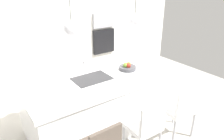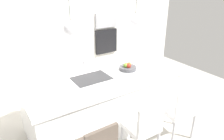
{
  "view_description": "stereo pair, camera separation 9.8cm",
  "coord_description": "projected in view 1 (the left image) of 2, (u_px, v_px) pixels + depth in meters",
  "views": [
    {
      "loc": [
        -1.66,
        -2.5,
        2.24
      ],
      "look_at": [
        0.1,
        0.0,
        0.94
      ],
      "focal_mm": 33.72,
      "sensor_mm": 36.0,
      "label": 1
    },
    {
      "loc": [
        -1.57,
        -2.55,
        2.24
      ],
      "look_at": [
        0.1,
        0.0,
        0.94
      ],
      "focal_mm": 33.72,
      "sensor_mm": 36.0,
      "label": 2
    }
  ],
  "objects": [
    {
      "name": "floor",
      "position": [
        107.0,
        121.0,
        3.63
      ],
      "size": [
        6.6,
        6.6,
        0.0
      ],
      "primitive_type": "plane",
      "color": "#BCB7AD",
      "rests_on": "ground"
    },
    {
      "name": "back_wall",
      "position": [
        62.0,
        30.0,
        4.36
      ],
      "size": [
        6.0,
        0.1,
        2.6
      ],
      "primitive_type": "cube",
      "color": "silver",
      "rests_on": "ground"
    },
    {
      "name": "kitchen_island",
      "position": [
        107.0,
        99.0,
        3.46
      ],
      "size": [
        2.58,
        1.15,
        0.89
      ],
      "color": "white",
      "rests_on": "ground"
    },
    {
      "name": "sink_basin",
      "position": [
        92.0,
        79.0,
        3.14
      ],
      "size": [
        0.56,
        0.4,
        0.02
      ],
      "primitive_type": "cube",
      "color": "#2D2D30",
      "rests_on": "kitchen_island"
    },
    {
      "name": "faucet",
      "position": [
        85.0,
        65.0,
        3.25
      ],
      "size": [
        0.02,
        0.17,
        0.22
      ],
      "color": "silver",
      "rests_on": "kitchen_island"
    },
    {
      "name": "fruit_bowl",
      "position": [
        127.0,
        67.0,
        3.44
      ],
      "size": [
        0.28,
        0.28,
        0.13
      ],
      "color": "#4C4C51",
      "rests_on": "kitchen_island"
    },
    {
      "name": "microwave",
      "position": [
        103.0,
        20.0,
        4.78
      ],
      "size": [
        0.54,
        0.08,
        0.34
      ],
      "primitive_type": "cube",
      "color": "#9E9EA3",
      "rests_on": "back_wall"
    },
    {
      "name": "oven",
      "position": [
        104.0,
        41.0,
        4.97
      ],
      "size": [
        0.56,
        0.08,
        0.56
      ],
      "primitive_type": "cube",
      "color": "black",
      "rests_on": "back_wall"
    },
    {
      "name": "chair_middle",
      "position": [
        145.0,
        125.0,
        2.75
      ],
      "size": [
        0.42,
        0.42,
        0.86
      ],
      "color": "white",
      "rests_on": "ground"
    },
    {
      "name": "chair_far",
      "position": [
        179.0,
        108.0,
        3.11
      ],
      "size": [
        0.5,
        0.51,
        0.86
      ],
      "color": "white",
      "rests_on": "ground"
    },
    {
      "name": "pendant_light_left",
      "position": [
        72.0,
        28.0,
        2.69
      ],
      "size": [
        0.2,
        0.2,
        0.8
      ],
      "color": "silver"
    },
    {
      "name": "pendant_light_right",
      "position": [
        135.0,
        20.0,
        3.26
      ],
      "size": [
        0.2,
        0.2,
        0.8
      ],
      "color": "silver"
    }
  ]
}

